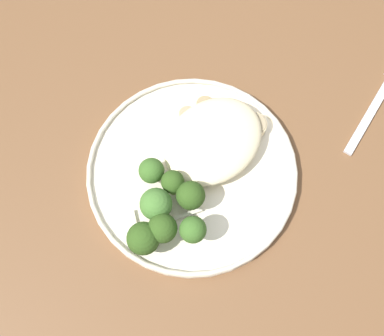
{
  "coord_description": "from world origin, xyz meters",
  "views": [
    {
      "loc": [
        0.21,
        0.2,
        1.34
      ],
      "look_at": [
        0.06,
        0.03,
        0.76
      ],
      "focal_mm": 42.83,
      "sensor_mm": 36.0,
      "label": 1
    }
  ],
  "objects_px": {
    "seared_scallop_left_edge": "(201,171)",
    "broccoli_floret_center_pile": "(151,171)",
    "broccoli_floret_split_head": "(143,239)",
    "broccoli_floret_rear_charred": "(173,182)",
    "broccoli_floret_tall_stalk": "(191,196)",
    "dinner_fork": "(377,101)",
    "seared_scallop_large_seared": "(203,122)",
    "seared_scallop_on_noodles": "(212,141)",
    "seared_scallop_tilted_round": "(205,105)",
    "broccoli_floret_small_sprig": "(156,205)",
    "seared_scallop_rear_pale": "(188,146)",
    "dinner_plate": "(192,171)",
    "broccoli_floret_right_tilted": "(163,229)",
    "broccoli_floret_near_rim": "(193,230)",
    "seared_scallop_half_hidden": "(187,115)",
    "seared_scallop_right_edge": "(254,125)"
  },
  "relations": [
    {
      "from": "seared_scallop_left_edge",
      "to": "broccoli_floret_center_pile",
      "type": "bearing_deg",
      "value": -37.84
    },
    {
      "from": "broccoli_floret_split_head",
      "to": "broccoli_floret_rear_charred",
      "type": "bearing_deg",
      "value": -158.54
    },
    {
      "from": "broccoli_floret_rear_charred",
      "to": "broccoli_floret_tall_stalk",
      "type": "bearing_deg",
      "value": 98.64
    },
    {
      "from": "broccoli_floret_rear_charred",
      "to": "dinner_fork",
      "type": "relative_size",
      "value": 0.27
    },
    {
      "from": "broccoli_floret_center_pile",
      "to": "broccoli_floret_rear_charred",
      "type": "bearing_deg",
      "value": 105.73
    },
    {
      "from": "seared_scallop_large_seared",
      "to": "seared_scallop_on_noodles",
      "type": "distance_m",
      "value": 0.03
    },
    {
      "from": "seared_scallop_tilted_round",
      "to": "broccoli_floret_small_sprig",
      "type": "height_order",
      "value": "broccoli_floret_small_sprig"
    },
    {
      "from": "seared_scallop_left_edge",
      "to": "broccoli_floret_center_pile",
      "type": "relative_size",
      "value": 0.71
    },
    {
      "from": "seared_scallop_rear_pale",
      "to": "broccoli_floret_split_head",
      "type": "bearing_deg",
      "value": 24.61
    },
    {
      "from": "dinner_plate",
      "to": "seared_scallop_large_seared",
      "type": "height_order",
      "value": "seared_scallop_large_seared"
    },
    {
      "from": "broccoli_floret_right_tilted",
      "to": "broccoli_floret_near_rim",
      "type": "bearing_deg",
      "value": 133.46
    },
    {
      "from": "seared_scallop_rear_pale",
      "to": "broccoli_floret_right_tilted",
      "type": "xyz_separation_m",
      "value": [
        0.11,
        0.07,
        0.02
      ]
    },
    {
      "from": "broccoli_floret_rear_charred",
      "to": "broccoli_floret_center_pile",
      "type": "distance_m",
      "value": 0.03
    },
    {
      "from": "broccoli_floret_tall_stalk",
      "to": "broccoli_floret_right_tilted",
      "type": "distance_m",
      "value": 0.06
    },
    {
      "from": "seared_scallop_on_noodles",
      "to": "broccoli_floret_tall_stalk",
      "type": "bearing_deg",
      "value": 28.49
    },
    {
      "from": "seared_scallop_half_hidden",
      "to": "broccoli_floret_rear_charred",
      "type": "bearing_deg",
      "value": 37.45
    },
    {
      "from": "broccoli_floret_small_sprig",
      "to": "broccoli_floret_split_head",
      "type": "xyz_separation_m",
      "value": [
        0.04,
        0.02,
        -0.0
      ]
    },
    {
      "from": "broccoli_floret_small_sprig",
      "to": "broccoli_floret_center_pile",
      "type": "bearing_deg",
      "value": -123.77
    },
    {
      "from": "broccoli_floret_tall_stalk",
      "to": "dinner_fork",
      "type": "height_order",
      "value": "broccoli_floret_tall_stalk"
    },
    {
      "from": "seared_scallop_rear_pale",
      "to": "broccoli_floret_small_sprig",
      "type": "distance_m",
      "value": 0.1
    },
    {
      "from": "broccoli_floret_center_pile",
      "to": "dinner_fork",
      "type": "bearing_deg",
      "value": 157.79
    },
    {
      "from": "dinner_plate",
      "to": "broccoli_floret_center_pile",
      "type": "height_order",
      "value": "broccoli_floret_center_pile"
    },
    {
      "from": "seared_scallop_right_edge",
      "to": "seared_scallop_on_noodles",
      "type": "bearing_deg",
      "value": -21.78
    },
    {
      "from": "seared_scallop_rear_pale",
      "to": "broccoli_floret_rear_charred",
      "type": "bearing_deg",
      "value": 28.65
    },
    {
      "from": "seared_scallop_half_hidden",
      "to": "broccoli_floret_split_head",
      "type": "xyz_separation_m",
      "value": [
        0.16,
        0.1,
        0.02
      ]
    },
    {
      "from": "seared_scallop_large_seared",
      "to": "broccoli_floret_rear_charred",
      "type": "xyz_separation_m",
      "value": [
        0.1,
        0.04,
        0.02
      ]
    },
    {
      "from": "seared_scallop_tilted_round",
      "to": "broccoli_floret_right_tilted",
      "type": "distance_m",
      "value": 0.2
    },
    {
      "from": "broccoli_floret_near_rim",
      "to": "seared_scallop_tilted_round",
      "type": "bearing_deg",
      "value": -138.41
    },
    {
      "from": "broccoli_floret_rear_charred",
      "to": "seared_scallop_left_edge",
      "type": "bearing_deg",
      "value": 168.74
    },
    {
      "from": "broccoli_floret_small_sprig",
      "to": "seared_scallop_left_edge",
      "type": "bearing_deg",
      "value": 179.71
    },
    {
      "from": "seared_scallop_left_edge",
      "to": "broccoli_floret_small_sprig",
      "type": "bearing_deg",
      "value": -0.29
    },
    {
      "from": "broccoli_floret_near_rim",
      "to": "broccoli_floret_right_tilted",
      "type": "distance_m",
      "value": 0.04
    },
    {
      "from": "broccoli_floret_split_head",
      "to": "broccoli_floret_tall_stalk",
      "type": "bearing_deg",
      "value": -179.55
    },
    {
      "from": "broccoli_floret_near_rim",
      "to": "broccoli_floret_right_tilted",
      "type": "relative_size",
      "value": 1.01
    },
    {
      "from": "broccoli_floret_tall_stalk",
      "to": "dinner_plate",
      "type": "bearing_deg",
      "value": -135.2
    },
    {
      "from": "seared_scallop_large_seared",
      "to": "seared_scallop_on_noodles",
      "type": "relative_size",
      "value": 0.88
    },
    {
      "from": "broccoli_floret_near_rim",
      "to": "seared_scallop_left_edge",
      "type": "bearing_deg",
      "value": -140.39
    },
    {
      "from": "broccoli_floret_tall_stalk",
      "to": "broccoli_floret_small_sprig",
      "type": "relative_size",
      "value": 0.94
    },
    {
      "from": "broccoli_floret_rear_charred",
      "to": "broccoli_floret_split_head",
      "type": "xyz_separation_m",
      "value": [
        0.08,
        0.03,
        0.0
      ]
    },
    {
      "from": "dinner_plate",
      "to": "seared_scallop_rear_pale",
      "type": "relative_size",
      "value": 8.86
    },
    {
      "from": "seared_scallop_large_seared",
      "to": "broccoli_floret_rear_charred",
      "type": "bearing_deg",
      "value": 24.29
    },
    {
      "from": "seared_scallop_on_noodles",
      "to": "broccoli_floret_split_head",
      "type": "distance_m",
      "value": 0.17
    },
    {
      "from": "broccoli_floret_near_rim",
      "to": "seared_scallop_right_edge",
      "type": "bearing_deg",
      "value": -161.86
    },
    {
      "from": "dinner_plate",
      "to": "broccoli_floret_tall_stalk",
      "type": "height_order",
      "value": "broccoli_floret_tall_stalk"
    },
    {
      "from": "seared_scallop_right_edge",
      "to": "broccoli_floret_tall_stalk",
      "type": "distance_m",
      "value": 0.14
    },
    {
      "from": "broccoli_floret_rear_charred",
      "to": "seared_scallop_on_noodles",
      "type": "bearing_deg",
      "value": -170.08
    },
    {
      "from": "seared_scallop_tilted_round",
      "to": "broccoli_floret_split_head",
      "type": "bearing_deg",
      "value": 25.39
    },
    {
      "from": "dinner_fork",
      "to": "dinner_plate",
      "type": "bearing_deg",
      "value": -20.7
    },
    {
      "from": "seared_scallop_half_hidden",
      "to": "seared_scallop_tilted_round",
      "type": "height_order",
      "value": "same"
    },
    {
      "from": "seared_scallop_left_edge",
      "to": "broccoli_floret_split_head",
      "type": "distance_m",
      "value": 0.12
    }
  ]
}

